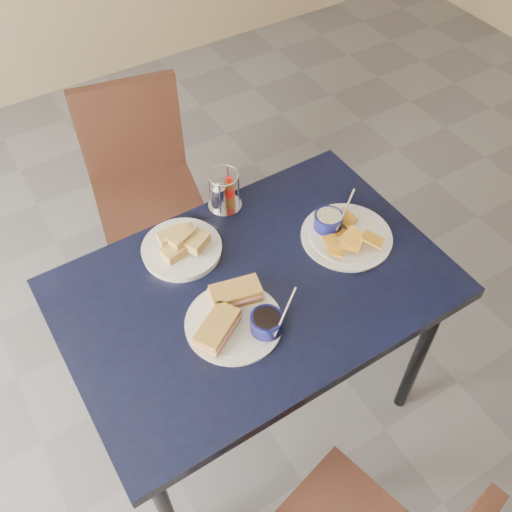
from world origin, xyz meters
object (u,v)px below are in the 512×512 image
condiment_caddy (223,193)px  plantain_plate (341,231)px  chair_far (138,175)px  dining_table (254,299)px  sandwich_plate (237,317)px  bread_basket (182,246)px

condiment_caddy → plantain_plate: bearing=-50.8°
chair_far → condiment_caddy: size_ratio=6.42×
dining_table → plantain_plate: bearing=4.5°
plantain_plate → condiment_caddy: size_ratio=2.09×
dining_table → condiment_caddy: 0.36m
dining_table → sandwich_plate: size_ratio=3.72×
bread_basket → condiment_caddy: size_ratio=1.76×
plantain_plate → condiment_caddy: condiment_caddy is taller
chair_far → bread_basket: size_ratio=3.65×
dining_table → condiment_caddy: (0.08, 0.33, 0.13)m
chair_far → bread_basket: (-0.11, -0.67, 0.27)m
plantain_plate → bread_basket: 0.49m
dining_table → chair_far: bearing=91.0°
chair_far → sandwich_plate: 1.02m
dining_table → sandwich_plate: sandwich_plate is taller
sandwich_plate → plantain_plate: 0.45m
plantain_plate → bread_basket: size_ratio=1.19×
chair_far → bread_basket: 0.74m
dining_table → chair_far: size_ratio=1.29×
chair_far → dining_table: bearing=-89.0°
sandwich_plate → condiment_caddy: (0.19, 0.42, 0.03)m
bread_basket → condiment_caddy: bearing=27.8°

